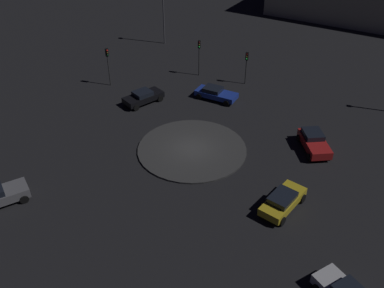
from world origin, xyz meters
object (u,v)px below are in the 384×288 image
(car_yellow, at_px, (283,201))
(traffic_light_east, at_px, (108,60))
(traffic_light_southeast_near, at_px, (199,51))
(car_black, at_px, (143,97))
(car_red, at_px, (314,142))
(streetlamp_east, at_px, (163,2))
(car_blue, at_px, (216,93))
(traffic_light_southeast, at_px, (247,62))

(car_yellow, relative_size, traffic_light_east, 1.05)
(car_yellow, xyz_separation_m, traffic_light_southeast_near, (23.66, -3.31, 2.32))
(car_black, bearing_deg, car_yellow, -93.84)
(car_yellow, xyz_separation_m, car_red, (5.58, -6.77, 0.03))
(traffic_light_east, xyz_separation_m, streetlamp_east, (10.02, -10.05, 2.57))
(car_black, relative_size, traffic_light_southeast_near, 1.07)
(car_blue, relative_size, traffic_light_southeast, 1.20)
(traffic_light_east, bearing_deg, car_yellow, 2.06)
(car_blue, distance_m, traffic_light_east, 12.58)
(car_black, relative_size, streetlamp_east, 0.56)
(car_black, bearing_deg, traffic_light_east, 95.27)
(traffic_light_southeast, relative_size, traffic_light_east, 0.87)
(streetlamp_east, bearing_deg, traffic_light_east, 134.93)
(streetlamp_east, bearing_deg, car_yellow, 175.22)
(car_black, height_order, traffic_light_southeast_near, traffic_light_southeast_near)
(car_yellow, height_order, traffic_light_southeast_near, traffic_light_southeast_near)
(car_black, bearing_deg, car_blue, -33.60)
(car_blue, height_order, streetlamp_east, streetlamp_east)
(car_blue, bearing_deg, traffic_light_southeast, 73.99)
(car_blue, height_order, traffic_light_southeast, traffic_light_southeast)
(car_blue, bearing_deg, car_black, -145.35)
(car_blue, distance_m, car_red, 12.62)
(traffic_light_southeast, height_order, streetlamp_east, streetlamp_east)
(traffic_light_southeast_near, height_order, streetlamp_east, streetlamp_east)
(traffic_light_southeast_near, bearing_deg, car_blue, 19.09)
(car_blue, xyz_separation_m, car_black, (2.13, 7.46, 0.03))
(car_yellow, relative_size, car_red, 1.03)
(car_red, relative_size, traffic_light_southeast_near, 1.04)
(car_black, relative_size, car_yellow, 1.00)
(car_black, height_order, car_red, car_red)
(car_blue, xyz_separation_m, traffic_light_southeast_near, (6.16, -0.67, 2.39))
(car_yellow, xyz_separation_m, streetlamp_east, (35.08, -2.94, 4.95))
(car_black, distance_m, streetlamp_east, 17.99)
(car_blue, relative_size, car_red, 1.02)
(traffic_light_southeast_near, bearing_deg, car_red, 36.16)
(traffic_light_east, relative_size, traffic_light_southeast_near, 1.02)
(traffic_light_east, bearing_deg, car_red, 21.70)
(car_blue, distance_m, traffic_light_southeast, 5.51)
(car_blue, height_order, car_black, car_black)
(car_yellow, distance_m, traffic_light_east, 26.15)
(car_red, bearing_deg, traffic_light_southeast, -165.57)
(traffic_light_southeast, height_order, traffic_light_southeast_near, traffic_light_southeast_near)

